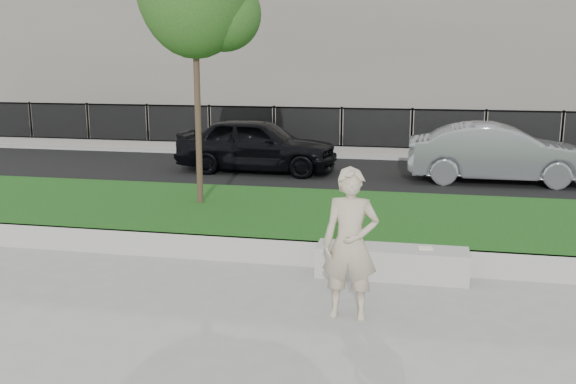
% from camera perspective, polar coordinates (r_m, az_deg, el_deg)
% --- Properties ---
extents(ground, '(90.00, 90.00, 0.00)m').
position_cam_1_polar(ground, '(9.06, -0.96, -8.55)').
color(ground, gray).
rests_on(ground, ground).
extents(grass_bank, '(34.00, 4.00, 0.40)m').
position_cam_1_polar(grass_bank, '(11.82, 2.23, -2.63)').
color(grass_bank, black).
rests_on(grass_bank, ground).
extents(grass_kerb, '(34.00, 0.08, 0.40)m').
position_cam_1_polar(grass_kerb, '(9.96, 0.35, -5.42)').
color(grass_kerb, '#A3A098').
rests_on(grass_kerb, ground).
extents(street, '(34.00, 7.00, 0.04)m').
position_cam_1_polar(street, '(17.18, 5.27, 1.33)').
color(street, black).
rests_on(street, ground).
extents(far_pavement, '(34.00, 3.00, 0.12)m').
position_cam_1_polar(far_pavement, '(21.59, 6.64, 3.59)').
color(far_pavement, gray).
rests_on(far_pavement, ground).
extents(iron_fence, '(32.00, 0.30, 1.50)m').
position_cam_1_polar(iron_fence, '(20.54, 6.42, 4.52)').
color(iron_fence, slate).
rests_on(iron_fence, far_pavement).
extents(building_facade, '(34.00, 10.00, 10.00)m').
position_cam_1_polar(building_facade, '(28.40, 8.22, 15.53)').
color(building_facade, slate).
rests_on(building_facade, ground).
extents(stone_bench, '(2.20, 0.55, 0.45)m').
position_cam_1_polar(stone_bench, '(9.55, 9.18, -6.19)').
color(stone_bench, '#A3A098').
rests_on(stone_bench, ground).
extents(man, '(0.69, 0.45, 1.88)m').
position_cam_1_polar(man, '(7.87, 5.56, -4.61)').
color(man, '#C0B093').
rests_on(man, ground).
extents(book, '(0.22, 0.17, 0.02)m').
position_cam_1_polar(book, '(9.52, 12.11, -4.89)').
color(book, white).
rests_on(book, stone_bench).
extents(car_dark, '(4.47, 1.90, 1.51)m').
position_cam_1_polar(car_dark, '(17.74, -2.77, 4.23)').
color(car_dark, black).
rests_on(car_dark, street).
extents(car_silver, '(4.52, 1.62, 1.48)m').
position_cam_1_polar(car_silver, '(17.04, 18.23, 3.29)').
color(car_silver, gray).
rests_on(car_silver, street).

